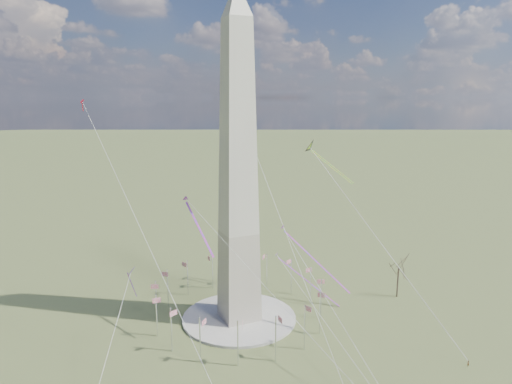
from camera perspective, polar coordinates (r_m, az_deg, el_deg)
name	(u,v)px	position (r m, az deg, el deg)	size (l,w,h in m)	color
ground	(239,319)	(150.51, -2.12, -15.56)	(2000.00, 2000.00, 0.00)	#485A2D
plaza	(239,318)	(150.33, -2.12, -15.42)	(36.00, 36.00, 0.80)	#B0A9A1
washington_monument	(238,170)	(135.43, -2.27, 2.79)	(15.56, 15.56, 100.00)	#B6AF99
flagpole_ring	(239,297)	(147.32, -2.14, -13.04)	(54.40, 54.40, 13.00)	white
tree_near	(399,267)	(168.41, 17.41, -8.88)	(9.03, 9.03, 15.80)	#4C352E
person_east	(468,363)	(138.89, 24.99, -18.84)	(0.61, 0.40, 1.66)	gray
kite_delta_black	(312,149)	(160.31, 7.08, 5.31)	(14.57, 16.28, 14.68)	black
kite_diamond_purple	(131,275)	(133.78, -15.31, -9.94)	(2.60, 3.17, 9.29)	#3F186F
kite_streamer_left	(304,249)	(139.88, 6.04, -7.09)	(12.73, 22.06, 16.68)	#EE2546
kite_streamer_mid	(195,219)	(133.69, -7.64, -3.36)	(3.44, 19.77, 13.59)	#EE2546
kite_streamer_right	(297,272)	(160.45, 5.20, -9.97)	(16.72, 18.46, 16.17)	#EE2546
kite_small_red	(82,103)	(156.21, -20.90, 10.40)	(1.09, 1.54, 3.85)	red
kite_small_white	(236,102)	(175.14, -2.50, 11.13)	(1.65, 1.75, 4.91)	white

